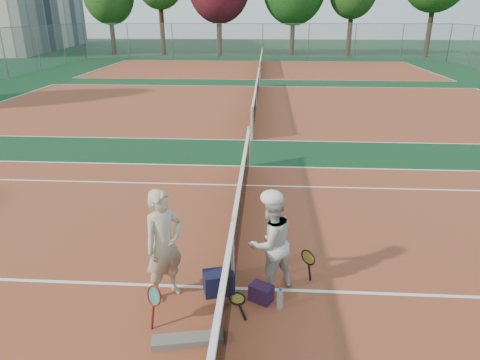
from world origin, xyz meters
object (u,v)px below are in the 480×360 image
object	(u,v)px
racket_black_held	(307,267)
sports_bag_purple	(261,293)
sports_bag_navy	(219,282)
racket_red	(155,307)
net_main	(232,259)
racket_spare	(237,299)
player_b	(270,243)
player_a	(164,245)
water_bottle	(280,300)

from	to	relation	value
racket_black_held	sports_bag_purple	world-z (taller)	racket_black_held
sports_bag_navy	sports_bag_purple	size ratio (longest dim) A/B	1.38
racket_red	sports_bag_navy	size ratio (longest dim) A/B	1.37
racket_black_held	sports_bag_purple	bearing A→B (deg)	-18.15
racket_black_held	sports_bag_navy	xyz separation A→B (m)	(-1.31, -0.30, -0.12)
net_main	racket_spare	bearing A→B (deg)	-72.11
player_b	racket_black_held	size ratio (longest dim) A/B	2.55
racket_spare	sports_bag_purple	world-z (taller)	sports_bag_purple
racket_black_held	sports_bag_navy	bearing A→B (deg)	-38.91
player_b	racket_red	world-z (taller)	player_b
net_main	sports_bag_purple	world-z (taller)	net_main
player_a	player_b	xyz separation A→B (m)	(1.49, 0.30, -0.08)
sports_bag_navy	sports_bag_purple	xyz separation A→B (m)	(0.63, -0.16, -0.04)
player_a	racket_red	distance (m)	0.85
sports_bag_navy	racket_black_held	bearing A→B (deg)	12.81
racket_red	water_bottle	size ratio (longest dim) A/B	1.98
sports_bag_navy	water_bottle	distance (m)	0.95
net_main	racket_spare	world-z (taller)	net_main
player_a	racket_red	world-z (taller)	player_a
racket_black_held	net_main	bearing A→B (deg)	-41.81
net_main	racket_red	size ratio (longest dim) A/B	18.47
player_a	racket_black_held	xyz separation A→B (m)	(2.06, 0.40, -0.54)
net_main	player_b	xyz separation A→B (m)	(0.55, 0.09, 0.24)
player_b	racket_red	bearing A→B (deg)	-1.62
racket_spare	sports_bag_purple	size ratio (longest dim) A/B	1.91
racket_black_held	sports_bag_purple	size ratio (longest dim) A/B	1.88
player_a	sports_bag_navy	size ratio (longest dim) A/B	3.84
racket_spare	sports_bag_purple	distance (m)	0.36
racket_black_held	sports_bag_purple	xyz separation A→B (m)	(-0.69, -0.46, -0.17)
racket_red	racket_black_held	size ratio (longest dim) A/B	1.01
racket_red	sports_bag_navy	bearing A→B (deg)	-13.26
racket_spare	water_bottle	xyz separation A→B (m)	(0.61, -0.16, 0.14)
net_main	sports_bag_navy	distance (m)	0.41
player_a	water_bottle	xyz separation A→B (m)	(1.64, -0.22, -0.68)
racket_spare	racket_red	bearing A→B (deg)	102.29
player_b	racket_red	size ratio (longest dim) A/B	2.53
sports_bag_navy	water_bottle	world-z (taller)	sports_bag_navy
player_b	net_main	bearing A→B (deg)	-25.12
sports_bag_purple	racket_black_held	bearing A→B (deg)	33.56
player_a	sports_bag_navy	xyz separation A→B (m)	(0.75, 0.11, -0.66)
sports_bag_navy	water_bottle	bearing A→B (deg)	-19.91
player_a	player_b	bearing A→B (deg)	-36.42
player_a	racket_spare	xyz separation A→B (m)	(1.03, -0.05, -0.82)
water_bottle	racket_black_held	bearing A→B (deg)	55.60
player_b	sports_bag_navy	xyz separation A→B (m)	(-0.74, -0.19, -0.58)
player_b	water_bottle	world-z (taller)	player_b
net_main	water_bottle	bearing A→B (deg)	-31.57
racket_spare	sports_bag_navy	world-z (taller)	sports_bag_navy
player_b	water_bottle	bearing A→B (deg)	71.26
racket_red	sports_bag_purple	xyz separation A→B (m)	(1.37, 0.61, -0.17)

